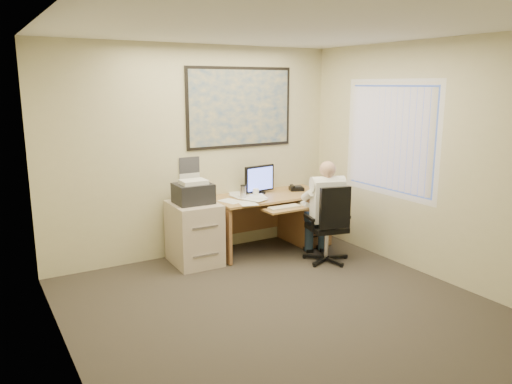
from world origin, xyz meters
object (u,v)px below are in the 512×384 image
filing_cabinet (194,228)px  desk (289,213)px  office_chair (329,240)px  person (326,212)px

filing_cabinet → desk: bearing=2.4°
office_chair → desk: bearing=105.5°
person → desk: bearing=108.2°
desk → office_chair: (0.03, -0.86, -0.15)m
desk → office_chair: 0.87m
filing_cabinet → person: size_ratio=0.83×
desk → filing_cabinet: 1.44m
office_chair → person: person is taller
filing_cabinet → office_chair: 1.70m
office_chair → person: 0.36m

